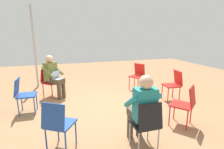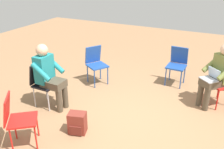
# 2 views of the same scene
# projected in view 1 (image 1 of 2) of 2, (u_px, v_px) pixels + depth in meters

# --- Properties ---
(ground_plane) EXTENTS (14.00, 14.00, 0.00)m
(ground_plane) POSITION_uv_depth(u_px,v_px,m) (106.00, 108.00, 4.43)
(ground_plane) COLOR #99704C
(chair_northeast) EXTENTS (0.58, 0.57, 0.85)m
(chair_northeast) POSITION_uv_depth(u_px,v_px,m) (138.00, 74.00, 5.88)
(chair_northeast) COLOR red
(chair_northeast) RESTS_ON ground
(chair_south) EXTENTS (0.41, 0.44, 0.85)m
(chair_south) POSITION_uv_depth(u_px,v_px,m) (146.00, 123.00, 2.71)
(chair_south) COLOR black
(chair_south) RESTS_ON ground
(chair_east) EXTENTS (0.48, 0.44, 0.85)m
(chair_east) POSITION_uv_depth(u_px,v_px,m) (174.00, 83.00, 4.83)
(chair_east) COLOR red
(chair_east) RESTS_ON ground
(chair_northwest) EXTENTS (0.59, 0.58, 0.85)m
(chair_northwest) POSITION_uv_depth(u_px,v_px,m) (49.00, 80.00, 5.14)
(chair_northwest) COLOR red
(chair_northwest) RESTS_ON ground
(chair_southwest) EXTENTS (0.56, 0.58, 0.85)m
(chair_southwest) POSITION_uv_depth(u_px,v_px,m) (58.00, 123.00, 2.71)
(chair_southwest) COLOR #1E4799
(chair_southwest) RESTS_ON ground
(chair_southeast) EXTENTS (0.58, 0.58, 0.85)m
(chair_southeast) POSITION_uv_depth(u_px,v_px,m) (185.00, 103.00, 3.47)
(chair_southeast) COLOR red
(chair_southeast) RESTS_ON ground
(chair_west) EXTENTS (0.45, 0.41, 0.85)m
(chair_west) POSITION_uv_depth(u_px,v_px,m) (23.00, 93.00, 4.05)
(chair_west) COLOR #1E4799
(chair_west) RESTS_ON ground
(person_with_laptop) EXTENTS (0.64, 0.63, 1.24)m
(person_with_laptop) POSITION_uv_depth(u_px,v_px,m) (53.00, 74.00, 5.02)
(person_with_laptop) COLOR #4C4233
(person_with_laptop) RESTS_ON ground
(person_in_teal) EXTENTS (0.50, 0.53, 1.24)m
(person_in_teal) POSITION_uv_depth(u_px,v_px,m) (142.00, 107.00, 2.82)
(person_in_teal) COLOR #4C4233
(person_in_teal) RESTS_ON ground
(backpack_near_laptop_user) EXTENTS (0.30, 0.33, 0.36)m
(backpack_near_laptop_user) POSITION_uv_depth(u_px,v_px,m) (142.00, 110.00, 3.93)
(backpack_near_laptop_user) COLOR maroon
(backpack_near_laptop_user) RESTS_ON ground
(tent_pole_far) EXTENTS (0.07, 0.07, 2.76)m
(tent_pole_far) POSITION_uv_depth(u_px,v_px,m) (34.00, 47.00, 5.92)
(tent_pole_far) COLOR #B2B2B7
(tent_pole_far) RESTS_ON ground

